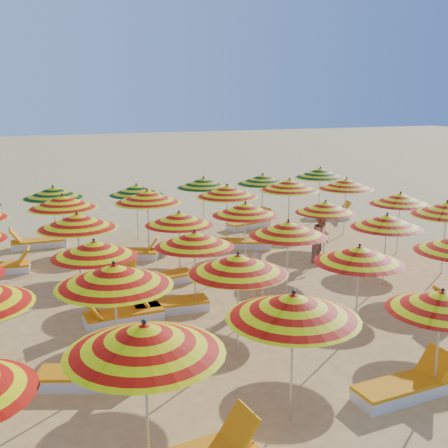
{
  "coord_description": "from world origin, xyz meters",
  "views": [
    {
      "loc": [
        -5.24,
        -12.65,
        4.87
      ],
      "look_at": [
        0.0,
        0.5,
        1.6
      ],
      "focal_mm": 45.0,
      "sensor_mm": 36.0,
      "label": 1
    }
  ],
  "objects_px": {
    "lounger_14": "(37,243)",
    "beachgoer_b": "(322,237)",
    "umbrella_15": "(288,229)",
    "umbrella_26": "(147,197)",
    "umbrella_7": "(114,275)",
    "umbrella_14": "(195,239)",
    "umbrella_16": "(387,221)",
    "umbrella_1": "(145,339)",
    "lounger_12": "(132,253)",
    "umbrella_28": "(289,185)",
    "lounger_2": "(404,388)",
    "umbrella_34": "(263,179)",
    "lounger_8": "(169,305)",
    "beachgoer_a": "(256,278)",
    "umbrella_29": "(346,184)",
    "lounger_5": "(91,377)",
    "lounger_13": "(247,243)",
    "lounger_9": "(104,283)",
    "umbrella_8": "(238,264)",
    "umbrella_17": "(447,209)",
    "lounger_15": "(249,224)",
    "umbrella_19": "(77,221)",
    "lounger_16": "(329,214)",
    "umbrella_2": "(293,306)",
    "umbrella_32": "(136,190)",
    "umbrella_22": "(325,207)",
    "lounger_10": "(160,279)",
    "umbrella_13": "(94,249)",
    "umbrella_27": "(227,191)",
    "umbrella_31": "(53,192)",
    "umbrella_25": "(63,202)",
    "umbrella_3": "(442,301)",
    "lounger_7": "(122,316)",
    "umbrella_20": "(179,219)",
    "lounger_11": "(0,268)",
    "umbrella_33": "(203,183)",
    "umbrella_21": "(245,209)"
  },
  "relations": [
    {
      "from": "umbrella_3",
      "to": "lounger_7",
      "type": "distance_m",
      "value": 6.66
    },
    {
      "from": "umbrella_13",
      "to": "lounger_10",
      "type": "distance_m",
      "value": 3.21
    },
    {
      "from": "lounger_2",
      "to": "lounger_10",
      "type": "bearing_deg",
      "value": 104.74
    },
    {
      "from": "umbrella_7",
      "to": "umbrella_26",
      "type": "relative_size",
      "value": 0.8
    },
    {
      "from": "umbrella_2",
      "to": "umbrella_32",
      "type": "height_order",
      "value": "umbrella_2"
    },
    {
      "from": "lounger_14",
      "to": "beachgoer_b",
      "type": "bearing_deg",
      "value": 149.29
    },
    {
      "from": "umbrella_16",
      "to": "lounger_16",
      "type": "distance_m",
      "value": 8.3
    },
    {
      "from": "umbrella_13",
      "to": "umbrella_17",
      "type": "xyz_separation_m",
      "value": [
        9.5,
        0.03,
        0.14
      ]
    },
    {
      "from": "umbrella_15",
      "to": "umbrella_28",
      "type": "height_order",
      "value": "umbrella_28"
    },
    {
      "from": "umbrella_2",
      "to": "umbrella_26",
      "type": "height_order",
      "value": "umbrella_26"
    },
    {
      "from": "umbrella_14",
      "to": "lounger_13",
      "type": "height_order",
      "value": "umbrella_14"
    },
    {
      "from": "umbrella_14",
      "to": "umbrella_16",
      "type": "bearing_deg",
      "value": -1.83
    },
    {
      "from": "umbrella_7",
      "to": "lounger_5",
      "type": "distance_m",
      "value": 1.8
    },
    {
      "from": "umbrella_34",
      "to": "lounger_2",
      "type": "distance_m",
      "value": 12.39
    },
    {
      "from": "umbrella_22",
      "to": "umbrella_34",
      "type": "distance_m",
      "value": 4.73
    },
    {
      "from": "lounger_8",
      "to": "beachgoer_b",
      "type": "distance_m",
      "value": 5.78
    },
    {
      "from": "umbrella_15",
      "to": "lounger_15",
      "type": "height_order",
      "value": "umbrella_15"
    },
    {
      "from": "umbrella_1",
      "to": "umbrella_13",
      "type": "xyz_separation_m",
      "value": [
        0.2,
        5.23,
        -0.21
      ]
    },
    {
      "from": "umbrella_19",
      "to": "umbrella_28",
      "type": "height_order",
      "value": "umbrella_28"
    },
    {
      "from": "lounger_8",
      "to": "umbrella_21",
      "type": "bearing_deg",
      "value": -137.35
    },
    {
      "from": "umbrella_14",
      "to": "umbrella_31",
      "type": "xyz_separation_m",
      "value": [
        -2.44,
        6.91,
        0.12
      ]
    },
    {
      "from": "lounger_8",
      "to": "beachgoer_a",
      "type": "bearing_deg",
      "value": 174.93
    },
    {
      "from": "umbrella_27",
      "to": "beachgoer_b",
      "type": "height_order",
      "value": "umbrella_27"
    },
    {
      "from": "umbrella_14",
      "to": "umbrella_29",
      "type": "height_order",
      "value": "umbrella_29"
    },
    {
      "from": "umbrella_2",
      "to": "beachgoer_a",
      "type": "distance_m",
      "value": 5.02
    },
    {
      "from": "umbrella_28",
      "to": "lounger_2",
      "type": "xyz_separation_m",
      "value": [
        -3.08,
        -9.82,
        -1.75
      ]
    },
    {
      "from": "umbrella_8",
      "to": "umbrella_17",
      "type": "xyz_separation_m",
      "value": [
        7.21,
        2.4,
        0.06
      ]
    },
    {
      "from": "beachgoer_b",
      "to": "umbrella_20",
      "type": "bearing_deg",
      "value": 151.84
    },
    {
      "from": "umbrella_1",
      "to": "lounger_11",
      "type": "height_order",
      "value": "umbrella_1"
    },
    {
      "from": "lounger_5",
      "to": "lounger_9",
      "type": "height_order",
      "value": "same"
    },
    {
      "from": "umbrella_29",
      "to": "umbrella_34",
      "type": "bearing_deg",
      "value": 136.34
    },
    {
      "from": "umbrella_26",
      "to": "umbrella_33",
      "type": "xyz_separation_m",
      "value": [
        2.68,
        2.5,
        -0.09
      ]
    },
    {
      "from": "beachgoer_b",
      "to": "lounger_5",
      "type": "bearing_deg",
      "value": -175.92
    },
    {
      "from": "umbrella_13",
      "to": "lounger_14",
      "type": "xyz_separation_m",
      "value": [
        -0.8,
        7.09,
        -1.54
      ]
    },
    {
      "from": "lounger_10",
      "to": "umbrella_7",
      "type": "bearing_deg",
      "value": 56.57
    },
    {
      "from": "lounger_13",
      "to": "umbrella_7",
      "type": "bearing_deg",
      "value": -104.41
    },
    {
      "from": "beachgoer_a",
      "to": "umbrella_34",
      "type": "bearing_deg",
      "value": -117.4
    },
    {
      "from": "lounger_9",
      "to": "beachgoer_a",
      "type": "bearing_deg",
      "value": -54.01
    },
    {
      "from": "umbrella_1",
      "to": "lounger_12",
      "type": "distance_m",
      "value": 10.3
    },
    {
      "from": "umbrella_26",
      "to": "lounger_16",
      "type": "height_order",
      "value": "umbrella_26"
    },
    {
      "from": "umbrella_25",
      "to": "lounger_9",
      "type": "relative_size",
      "value": 1.43
    },
    {
      "from": "lounger_9",
      "to": "beachgoer_b",
      "type": "height_order",
      "value": "beachgoer_b"
    },
    {
      "from": "umbrella_2",
      "to": "umbrella_25",
      "type": "xyz_separation_m",
      "value": [
        -2.24,
        9.68,
        -0.0
      ]
    },
    {
      "from": "umbrella_15",
      "to": "umbrella_26",
      "type": "relative_size",
      "value": 0.8
    },
    {
      "from": "umbrella_31",
      "to": "umbrella_32",
      "type": "distance_m",
      "value": 2.72
    },
    {
      "from": "umbrella_22",
      "to": "lounger_2",
      "type": "xyz_separation_m",
      "value": [
        -2.85,
        -7.17,
        -1.5
      ]
    },
    {
      "from": "umbrella_19",
      "to": "lounger_5",
      "type": "height_order",
      "value": "umbrella_19"
    },
    {
      "from": "lounger_13",
      "to": "umbrella_15",
      "type": "bearing_deg",
      "value": -77.8
    },
    {
      "from": "umbrella_1",
      "to": "umbrella_14",
      "type": "height_order",
      "value": "umbrella_1"
    },
    {
      "from": "lounger_10",
      "to": "lounger_11",
      "type": "height_order",
      "value": "same"
    }
  ]
}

